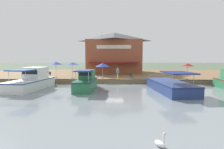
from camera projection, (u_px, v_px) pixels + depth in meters
ground_plane at (115, 84)px, 24.78m from camera, size 220.00×220.00×0.00m
quay_deck at (116, 75)px, 35.69m from camera, size 22.00×56.00×0.60m
quay_edge_fender at (115, 80)px, 24.82m from camera, size 0.20×50.40×0.10m
waterfront_restaurant at (114, 52)px, 37.66m from camera, size 10.93×11.51×8.65m
patio_umbrella_back_row at (72, 63)px, 26.61m from camera, size 1.99×1.99×2.51m
patio_umbrella_mid_patio_right at (188, 65)px, 25.56m from camera, size 1.84×1.84×2.40m
patio_umbrella_by_entrance at (103, 65)px, 26.78m from camera, size 2.28×2.28×2.38m
patio_umbrella_mid_patio_left at (56, 63)px, 27.09m from camera, size 2.04×2.04×2.59m
cafe_chair_beside_entrance at (131, 76)px, 26.15m from camera, size 0.55×0.55×0.85m
cafe_chair_back_row_seat at (49, 74)px, 28.92m from camera, size 0.49×0.49×0.85m
cafe_chair_mid_patio at (178, 73)px, 30.23m from camera, size 0.56×0.56×0.85m
person_at_quay_edge at (118, 72)px, 26.13m from camera, size 0.48×0.48×1.69m
motorboat_far_downstream at (34, 81)px, 21.26m from camera, size 8.10×3.56×2.52m
motorboat_fourth_along at (87, 82)px, 20.54m from camera, size 5.98×2.08×2.34m
motorboat_mid_row at (167, 85)px, 19.90m from camera, size 9.51×3.91×2.28m
swan at (160, 143)px, 7.23m from camera, size 0.63×0.52×0.69m
tree_behind_restaurant at (124, 51)px, 42.90m from camera, size 4.18×3.98×6.97m
tree_upstream_bank at (125, 53)px, 40.40m from camera, size 4.25×4.05×6.40m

